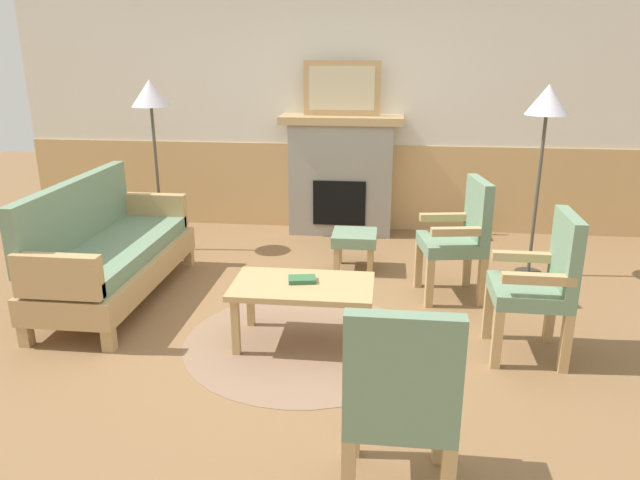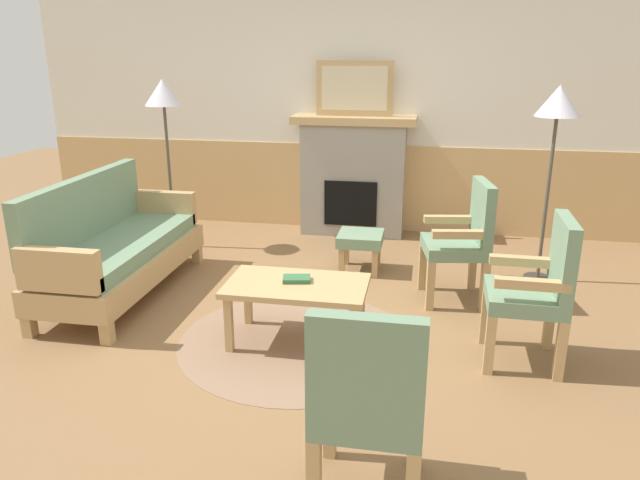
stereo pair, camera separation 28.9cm
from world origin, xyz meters
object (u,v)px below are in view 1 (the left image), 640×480
floor_lamp_by_couch (151,104)px  footstool (355,240)px  floor_lamp_by_chairs (547,112)px  framed_picture (342,88)px  couch (110,253)px  armchair_by_window_left (542,280)px  armchair_front_left (400,395)px  armchair_near_fireplace (461,233)px  coffee_table (303,291)px  fireplace (341,174)px  book_on_table (302,279)px

floor_lamp_by_couch → footstool: bearing=-10.6°
floor_lamp_by_couch → floor_lamp_by_chairs: (3.55, -0.32, 0.00)m
framed_picture → couch: bearing=-129.4°
couch → framed_picture: bearing=50.6°
framed_picture → floor_lamp_by_couch: 1.93m
armchair_by_window_left → armchair_front_left: bearing=-122.4°
framed_picture → armchair_by_window_left: (1.52, -2.62, -1.02)m
armchair_by_window_left → armchair_front_left: (-0.93, -1.46, 0.00)m
armchair_near_fireplace → floor_lamp_by_chairs: size_ratio=0.58×
couch → coffee_table: bearing=-19.2°
couch → armchair_by_window_left: size_ratio=1.84×
armchair_near_fireplace → armchair_by_window_left: bearing=-66.7°
framed_picture → armchair_by_window_left: framed_picture is taller
fireplace → footstool: size_ratio=3.25×
framed_picture → floor_lamp_by_couch: framed_picture is taller
floor_lamp_by_couch → armchair_front_left: bearing=-54.6°
armchair_near_fireplace → armchair_front_left: 2.47m
couch → armchair_near_fireplace: size_ratio=1.84×
couch → armchair_near_fireplace: same height
footstool → armchair_near_fireplace: size_ratio=0.41×
framed_picture → book_on_table: bearing=-91.2°
armchair_by_window_left → floor_lamp_by_chairs: bearing=79.3°
armchair_by_window_left → framed_picture: bearing=120.0°
coffee_table → armchair_by_window_left: size_ratio=0.98×
book_on_table → floor_lamp_by_chairs: size_ratio=0.11×
armchair_front_left → floor_lamp_by_couch: 4.14m
armchair_front_left → floor_lamp_by_chairs: 3.34m
fireplace → framed_picture: size_ratio=1.62×
fireplace → armchair_front_left: fireplace is taller
footstool → framed_picture: bearing=100.9°
book_on_table → floor_lamp_by_chairs: floor_lamp_by_chairs is taller
armchair_by_window_left → couch: bearing=169.9°
framed_picture → footstool: (0.22, -1.16, -1.28)m
fireplace → floor_lamp_by_chairs: (1.80, -1.11, 0.80)m
fireplace → framed_picture: 0.91m
fireplace → floor_lamp_by_chairs: floor_lamp_by_chairs is taller
framed_picture → book_on_table: (-0.06, -2.59, -1.10)m
armchair_by_window_left → floor_lamp_by_couch: 3.86m
armchair_near_fireplace → armchair_front_left: size_ratio=1.00×
armchair_front_left → floor_lamp_by_couch: size_ratio=0.58×
fireplace → footstool: (0.22, -1.16, -0.37)m
fireplace → couch: (-1.69, -2.05, -0.26)m
armchair_by_window_left → floor_lamp_by_couch: size_ratio=0.58×
fireplace → coffee_table: (-0.05, -2.63, -0.27)m
armchair_by_window_left → floor_lamp_by_couch: floor_lamp_by_couch is taller
armchair_front_left → floor_lamp_by_couch: bearing=125.4°
armchair_near_fireplace → book_on_table: bearing=-141.4°
couch → armchair_front_left: (2.28, -2.03, 0.14)m
framed_picture → floor_lamp_by_couch: bearing=-155.8°
armchair_near_fireplace → armchair_by_window_left: 1.04m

